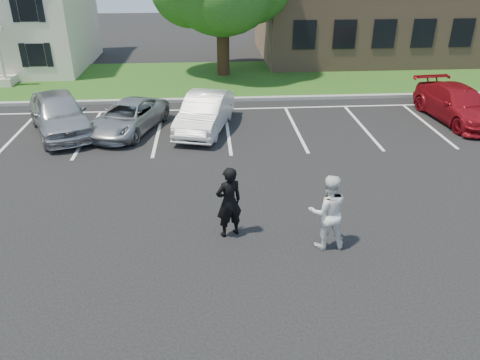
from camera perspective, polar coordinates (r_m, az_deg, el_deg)
name	(u,v)px	position (r m, az deg, el deg)	size (l,w,h in m)	color
ground_plane	(243,241)	(12.01, 0.35, -7.49)	(90.00, 90.00, 0.00)	black
curb	(224,99)	(22.91, -2.00, 9.81)	(40.00, 0.30, 0.15)	gray
grass_strip	(221,79)	(26.76, -2.36, 12.23)	(44.00, 8.00, 0.08)	#134211
stall_lines	(259,121)	(20.14, 2.37, 7.17)	(34.00, 5.36, 0.01)	silver
man_black_suit	(229,202)	(11.78, -1.37, -2.72)	(0.70, 0.46, 1.92)	black
man_white_shirt	(328,212)	(11.54, 10.64, -3.84)	(0.95, 0.74, 1.94)	white
car_silver_west	(59,113)	(19.92, -21.18, 7.58)	(1.91, 4.76, 1.62)	#B1B1B7
car_silver_minivan	(128,117)	(19.36, -13.48, 7.46)	(1.97, 4.27, 1.19)	#9A9DA1
car_white_sedan	(205,113)	(19.01, -4.29, 8.20)	(1.54, 4.40, 1.45)	silver
car_red_compact	(458,104)	(22.06, 25.04, 8.37)	(2.00, 4.92, 1.43)	maroon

